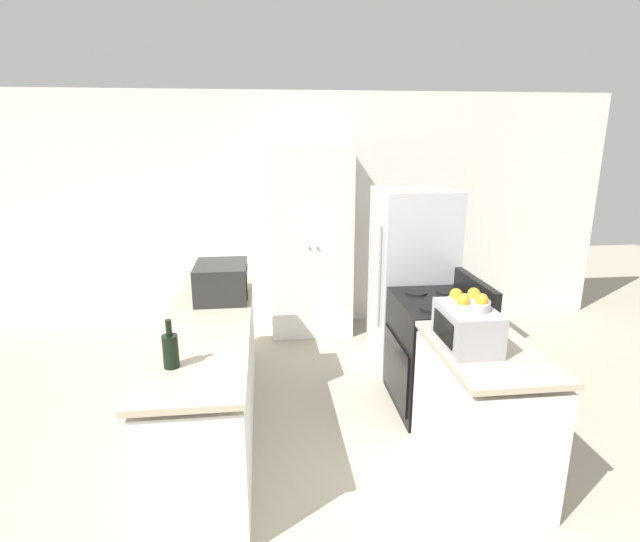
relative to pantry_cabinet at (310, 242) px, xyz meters
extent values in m
cube|color=silver|center=(-0.04, 0.30, 0.27)|extent=(7.00, 0.06, 2.60)
cube|color=silver|center=(-0.91, -1.83, -0.61)|extent=(0.58, 2.50, 0.83)
cube|color=#B7A88E|center=(-0.91, -1.83, -0.15)|extent=(0.60, 2.55, 0.04)
cube|color=silver|center=(0.82, -2.62, -0.61)|extent=(0.58, 0.96, 0.83)
cube|color=#B7A88E|center=(0.82, -2.62, -0.15)|extent=(0.60, 0.98, 0.04)
cube|color=silver|center=(0.00, 0.00, 0.00)|extent=(0.88, 0.51, 2.05)
sphere|color=#B2B2B7|center=(-0.04, -0.27, 0.00)|extent=(0.03, 0.03, 0.03)
sphere|color=#B2B2B7|center=(0.04, -0.27, 0.00)|extent=(0.03, 0.03, 0.03)
cube|color=black|center=(0.84, -1.71, -0.58)|extent=(0.64, 0.79, 0.90)
cube|color=black|center=(0.52, -1.71, -0.69)|extent=(0.02, 0.69, 0.50)
cube|color=black|center=(1.13, -1.71, -0.05)|extent=(0.06, 0.75, 0.16)
cylinder|color=black|center=(0.72, -1.90, -0.12)|extent=(0.17, 0.17, 0.01)
cylinder|color=black|center=(0.72, -1.52, -0.12)|extent=(0.17, 0.17, 0.01)
cylinder|color=black|center=(0.97, -1.90, -0.12)|extent=(0.17, 0.17, 0.01)
cylinder|color=black|center=(0.97, -1.52, -0.12)|extent=(0.17, 0.17, 0.01)
cube|color=#B7B7BC|center=(0.86, -0.92, -0.19)|extent=(0.67, 0.71, 1.68)
cylinder|color=gray|center=(0.51, -1.12, -0.10)|extent=(0.02, 0.02, 0.92)
cube|color=black|center=(-0.84, -1.47, 0.01)|extent=(0.39, 0.49, 0.28)
cube|color=black|center=(-0.64, -1.51, 0.01)|extent=(0.01, 0.30, 0.20)
cylinder|color=black|center=(-1.03, -2.66, -0.03)|extent=(0.09, 0.09, 0.19)
cylinder|color=black|center=(-1.03, -2.66, 0.11)|extent=(0.03, 0.03, 0.09)
cube|color=#939399|center=(0.70, -2.58, 0.00)|extent=(0.29, 0.44, 0.25)
cube|color=black|center=(0.55, -2.58, 0.00)|extent=(0.01, 0.31, 0.15)
cylinder|color=silver|center=(0.69, -2.58, 0.15)|extent=(0.25, 0.25, 0.05)
sphere|color=orange|center=(0.75, -2.53, 0.19)|extent=(0.08, 0.08, 0.08)
sphere|color=orange|center=(0.64, -2.53, 0.19)|extent=(0.08, 0.08, 0.08)
sphere|color=orange|center=(0.64, -2.64, 0.19)|extent=(0.08, 0.08, 0.08)
sphere|color=orange|center=(0.75, -2.64, 0.19)|extent=(0.08, 0.08, 0.08)
camera|label=1|loc=(-0.50, -5.26, 1.12)|focal=28.00mm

